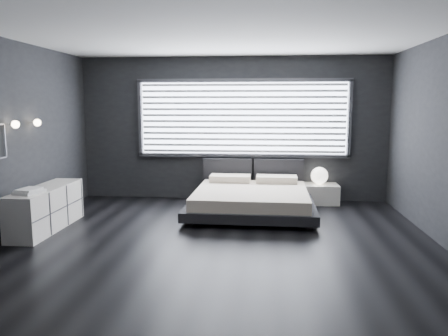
{
  "coord_description": "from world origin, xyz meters",
  "views": [
    {
      "loc": [
        0.6,
        -5.83,
        1.88
      ],
      "look_at": [
        0.0,
        0.85,
        0.9
      ],
      "focal_mm": 35.0,
      "sensor_mm": 36.0,
      "label": 1
    }
  ],
  "objects": [
    {
      "name": "room",
      "position": [
        0.0,
        0.0,
        1.4
      ],
      "size": [
        6.04,
        6.0,
        2.8
      ],
      "color": "black",
      "rests_on": "ground"
    },
    {
      "name": "window",
      "position": [
        0.2,
        2.7,
        1.61
      ],
      "size": [
        4.14,
        0.09,
        1.52
      ],
      "color": "white",
      "rests_on": "ground"
    },
    {
      "name": "headboard",
      "position": [
        0.41,
        2.64,
        0.57
      ],
      "size": [
        1.96,
        0.16,
        0.52
      ],
      "color": "black",
      "rests_on": "ground"
    },
    {
      "name": "sconce_near",
      "position": [
        -2.88,
        0.05,
        1.6
      ],
      "size": [
        0.18,
        0.11,
        0.11
      ],
      "color": "silver",
      "rests_on": "ground"
    },
    {
      "name": "sconce_far",
      "position": [
        -2.88,
        0.65,
        1.6
      ],
      "size": [
        0.18,
        0.11,
        0.11
      ],
      "color": "silver",
      "rests_on": "ground"
    },
    {
      "name": "bed",
      "position": [
        0.41,
        1.59,
        0.26
      ],
      "size": [
        2.17,
        2.08,
        0.55
      ],
      "color": "black",
      "rests_on": "ground"
    },
    {
      "name": "nightstand",
      "position": [
        1.71,
        2.5,
        0.19
      ],
      "size": [
        0.65,
        0.55,
        0.37
      ],
      "primitive_type": "cube",
      "rotation": [
        0.0,
        0.0,
        0.03
      ],
      "color": "white",
      "rests_on": "ground"
    },
    {
      "name": "orb_lamp",
      "position": [
        1.68,
        2.52,
        0.53
      ],
      "size": [
        0.32,
        0.32,
        0.32
      ],
      "primitive_type": "sphere",
      "color": "white",
      "rests_on": "nightstand"
    },
    {
      "name": "dresser",
      "position": [
        -2.65,
        0.33,
        0.32
      ],
      "size": [
        0.47,
        1.62,
        0.65
      ],
      "color": "white",
      "rests_on": "ground"
    },
    {
      "name": "book_stack",
      "position": [
        -2.64,
        -0.12,
        0.68
      ],
      "size": [
        0.36,
        0.42,
        0.08
      ],
      "color": "silver",
      "rests_on": "dresser"
    }
  ]
}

